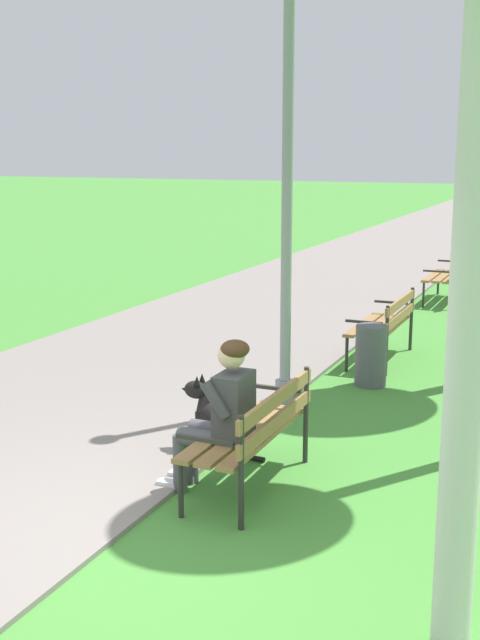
{
  "coord_description": "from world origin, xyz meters",
  "views": [
    {
      "loc": [
        2.73,
        -4.34,
        2.65
      ],
      "look_at": [
        -0.59,
        3.24,
        0.9
      ],
      "focal_mm": 45.58,
      "sensor_mm": 36.0,
      "label": 1
    }
  ],
  "objects_px": {
    "park_bench_far": "(449,273)",
    "dog_black": "(219,426)",
    "litter_bin": "(371,356)",
    "park_bench_near": "(255,427)",
    "person_seated_on_near_bench": "(221,411)",
    "park_bench_mid": "(386,321)",
    "lamp_post_near": "(287,186)"
  },
  "relations": [
    {
      "from": "park_bench_mid",
      "to": "park_bench_far",
      "type": "xyz_separation_m",
      "value": [
        0.04,
        4.46,
        0.0
      ]
    },
    {
      "from": "park_bench_mid",
      "to": "lamp_post_near",
      "type": "relative_size",
      "value": 0.34
    },
    {
      "from": "park_bench_near",
      "to": "person_seated_on_near_bench",
      "type": "relative_size",
      "value": 1.2
    },
    {
      "from": "park_bench_near",
      "to": "lamp_post_near",
      "type": "xyz_separation_m",
      "value": [
        -0.51,
        2.01,
        1.78
      ]
    },
    {
      "from": "park_bench_far",
      "to": "dog_black",
      "type": "relative_size",
      "value": 1.8
    },
    {
      "from": "park_bench_mid",
      "to": "park_bench_far",
      "type": "height_order",
      "value": "same"
    },
    {
      "from": "park_bench_near",
      "to": "litter_bin",
      "type": "bearing_deg",
      "value": 88.28
    },
    {
      "from": "park_bench_far",
      "to": "litter_bin",
      "type": "relative_size",
      "value": 2.14
    },
    {
      "from": "dog_black",
      "to": "park_bench_near",
      "type": "bearing_deg",
      "value": -44.36
    },
    {
      "from": "lamp_post_near",
      "to": "litter_bin",
      "type": "distance_m",
      "value": 2.35
    },
    {
      "from": "park_bench_near",
      "to": "lamp_post_near",
      "type": "relative_size",
      "value": 0.34
    },
    {
      "from": "park_bench_far",
      "to": "dog_black",
      "type": "height_order",
      "value": "park_bench_far"
    },
    {
      "from": "litter_bin",
      "to": "park_bench_near",
      "type": "bearing_deg",
      "value": -91.72
    },
    {
      "from": "park_bench_far",
      "to": "lamp_post_near",
      "type": "height_order",
      "value": "lamp_post_near"
    },
    {
      "from": "person_seated_on_near_bench",
      "to": "litter_bin",
      "type": "height_order",
      "value": "person_seated_on_near_bench"
    },
    {
      "from": "park_bench_mid",
      "to": "litter_bin",
      "type": "relative_size",
      "value": 2.14
    },
    {
      "from": "park_bench_mid",
      "to": "litter_bin",
      "type": "distance_m",
      "value": 1.17
    },
    {
      "from": "dog_black",
      "to": "park_bench_far",
      "type": "bearing_deg",
      "value": 85.86
    },
    {
      "from": "park_bench_mid",
      "to": "lamp_post_near",
      "type": "xyz_separation_m",
      "value": [
        -0.48,
        -2.33,
        1.78
      ]
    },
    {
      "from": "dog_black",
      "to": "lamp_post_near",
      "type": "distance_m",
      "value": 2.5
    },
    {
      "from": "litter_bin",
      "to": "park_bench_mid",
      "type": "bearing_deg",
      "value": 95.85
    },
    {
      "from": "park_bench_mid",
      "to": "park_bench_far",
      "type": "bearing_deg",
      "value": 89.47
    },
    {
      "from": "litter_bin",
      "to": "person_seated_on_near_bench",
      "type": "bearing_deg",
      "value": -95.13
    },
    {
      "from": "park_bench_mid",
      "to": "park_bench_far",
      "type": "relative_size",
      "value": 1.0
    },
    {
      "from": "lamp_post_near",
      "to": "litter_bin",
      "type": "height_order",
      "value": "lamp_post_near"
    },
    {
      "from": "litter_bin",
      "to": "park_bench_far",
      "type": "bearing_deg",
      "value": 90.78
    },
    {
      "from": "park_bench_far",
      "to": "person_seated_on_near_bench",
      "type": "xyz_separation_m",
      "value": [
        -0.23,
        -8.99,
        0.17
      ]
    },
    {
      "from": "park_bench_far",
      "to": "person_seated_on_near_bench",
      "type": "relative_size",
      "value": 1.2
    },
    {
      "from": "park_bench_mid",
      "to": "dog_black",
      "type": "xyz_separation_m",
      "value": [
        -0.56,
        -3.78,
        -0.25
      ]
    },
    {
      "from": "park_bench_far",
      "to": "park_bench_mid",
      "type": "bearing_deg",
      "value": -90.53
    },
    {
      "from": "person_seated_on_near_bench",
      "to": "lamp_post_near",
      "type": "height_order",
      "value": "lamp_post_near"
    },
    {
      "from": "park_bench_far",
      "to": "lamp_post_near",
      "type": "relative_size",
      "value": 0.34
    }
  ]
}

